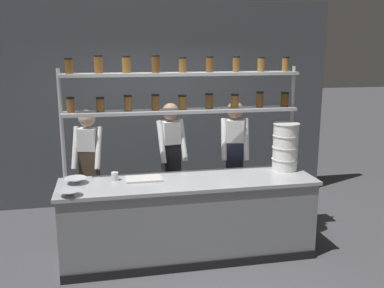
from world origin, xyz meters
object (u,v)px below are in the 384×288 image
(container_stack, at_px, (285,147))
(prep_bowl_near_left, at_px, (75,181))
(chef_right, at_px, (234,156))
(cutting_board, at_px, (144,179))
(serving_cup_front, at_px, (115,176))
(prep_bowl_center_front, at_px, (70,193))
(spice_shelf_unit, at_px, (182,97))
(chef_center, at_px, (171,158))
(chef_left, at_px, (89,165))

(container_stack, height_order, prep_bowl_near_left, container_stack)
(chef_right, bearing_deg, container_stack, -36.98)
(cutting_board, xyz_separation_m, prep_bowl_near_left, (-0.75, 0.02, 0.02))
(container_stack, distance_m, serving_cup_front, 2.06)
(prep_bowl_center_front, xyz_separation_m, serving_cup_front, (0.46, 0.44, 0.02))
(spice_shelf_unit, xyz_separation_m, serving_cup_front, (-0.80, -0.17, -0.86))
(chef_right, xyz_separation_m, cutting_board, (-1.25, -0.60, -0.05))
(spice_shelf_unit, height_order, container_stack, spice_shelf_unit)
(chef_center, height_order, prep_bowl_center_front, chef_center)
(chef_right, height_order, prep_bowl_center_front, chef_right)
(chef_left, distance_m, chef_center, 1.04)
(chef_left, distance_m, serving_cup_front, 0.72)
(chef_left, xyz_separation_m, container_stack, (2.34, -0.63, 0.27))
(cutting_board, bearing_deg, chef_left, 131.33)
(spice_shelf_unit, distance_m, serving_cup_front, 1.19)
(chef_left, distance_m, cutting_board, 0.94)
(chef_left, bearing_deg, serving_cup_front, -50.10)
(prep_bowl_near_left, bearing_deg, container_stack, 1.11)
(chef_left, distance_m, prep_bowl_near_left, 0.69)
(chef_left, bearing_deg, prep_bowl_near_left, -85.20)
(cutting_board, height_order, serving_cup_front, serving_cup_front)
(prep_bowl_near_left, relative_size, prep_bowl_center_front, 1.08)
(prep_bowl_center_front, bearing_deg, chef_right, 26.14)
(container_stack, height_order, cutting_board, container_stack)
(chef_left, height_order, container_stack, chef_left)
(chef_center, xyz_separation_m, prep_bowl_center_front, (-1.20, -1.09, -0.03))
(container_stack, height_order, prep_bowl_center_front, container_stack)
(chef_center, distance_m, cutting_board, 0.82)
(prep_bowl_near_left, bearing_deg, cutting_board, -1.62)
(chef_right, relative_size, cutting_board, 4.26)
(spice_shelf_unit, bearing_deg, cutting_board, -155.36)
(container_stack, bearing_deg, chef_left, 164.84)
(prep_bowl_near_left, bearing_deg, chef_left, 79.38)
(container_stack, relative_size, serving_cup_front, 6.13)
(container_stack, relative_size, prep_bowl_center_front, 2.61)
(prep_bowl_center_front, bearing_deg, chef_left, 81.56)
(spice_shelf_unit, bearing_deg, chef_center, 97.44)
(chef_right, bearing_deg, spice_shelf_unit, -142.04)
(spice_shelf_unit, distance_m, chef_left, 1.50)
(chef_left, distance_m, prep_bowl_center_front, 1.11)
(chef_left, bearing_deg, cutting_board, -33.25)
(chef_center, xyz_separation_m, serving_cup_front, (-0.74, -0.65, -0.01))
(spice_shelf_unit, xyz_separation_m, cutting_board, (-0.48, -0.22, -0.89))
(chef_center, distance_m, prep_bowl_near_left, 1.35)
(spice_shelf_unit, relative_size, serving_cup_front, 29.53)
(serving_cup_front, bearing_deg, spice_shelf_unit, 12.19)
(cutting_board, bearing_deg, prep_bowl_near_left, 178.38)
(chef_center, relative_size, chef_right, 0.99)
(chef_left, xyz_separation_m, cutting_board, (0.62, -0.70, -0.01))
(serving_cup_front, bearing_deg, prep_bowl_center_front, -136.25)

